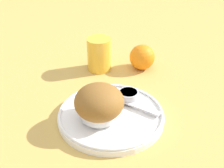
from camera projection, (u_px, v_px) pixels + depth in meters
name	position (u px, v px, depth m)	size (l,w,h in m)	color
ground_plane	(111.00, 119.00, 0.67)	(3.00, 3.00, 0.00)	tan
plate	(111.00, 115.00, 0.67)	(0.23, 0.23, 0.02)	white
muffin	(99.00, 104.00, 0.63)	(0.10, 0.10, 0.07)	silver
cream_ramekin	(128.00, 95.00, 0.70)	(0.04, 0.04, 0.02)	silver
berry_pair	(114.00, 98.00, 0.69)	(0.03, 0.02, 0.02)	#4C194C
butter_knife	(122.00, 100.00, 0.70)	(0.18, 0.09, 0.00)	silver
orange_fruit	(142.00, 57.00, 0.84)	(0.07, 0.07, 0.07)	orange
juice_glass	(99.00, 54.00, 0.83)	(0.06, 0.06, 0.09)	gold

